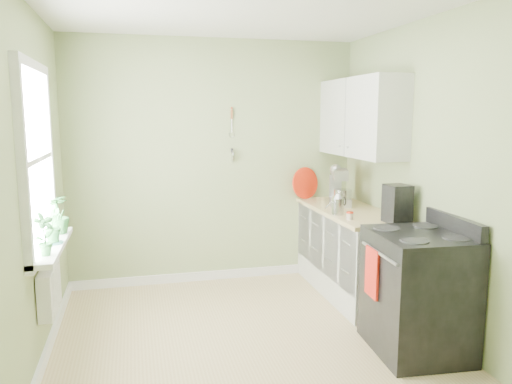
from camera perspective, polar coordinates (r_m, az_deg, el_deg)
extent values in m
cube|color=tan|center=(4.24, -0.50, -17.63)|extent=(3.20, 3.60, 0.02)
cube|color=#98A671|center=(5.60, -4.83, 3.39)|extent=(3.20, 0.02, 2.70)
cube|color=#98A671|center=(3.80, -24.86, -0.01)|extent=(0.02, 3.60, 2.70)
cube|color=#98A671|center=(4.48, 19.93, 1.52)|extent=(0.02, 3.60, 2.70)
cube|color=white|center=(5.37, 10.66, -6.91)|extent=(0.60, 1.60, 0.87)
cube|color=#D7BF83|center=(5.26, 10.70, -2.15)|extent=(0.64, 1.60, 0.04)
cube|color=white|center=(5.32, 11.89, 8.34)|extent=(0.35, 1.40, 0.80)
cube|color=white|center=(4.07, -23.98, 3.42)|extent=(0.02, 1.00, 1.30)
cube|color=white|center=(4.07, -24.32, 13.08)|extent=(0.06, 1.14, 0.07)
cube|color=white|center=(4.18, -23.12, -5.96)|extent=(0.06, 1.14, 0.07)
cube|color=white|center=(4.06, -23.70, 3.43)|extent=(0.04, 1.00, 0.04)
cube|color=white|center=(4.16, -22.31, -5.74)|extent=(0.18, 1.14, 0.04)
cube|color=white|center=(4.21, -22.55, -10.27)|extent=(0.12, 0.50, 0.35)
cylinder|color=#D7BF83|center=(5.58, -2.80, 8.85)|extent=(0.02, 0.02, 0.10)
cylinder|color=silver|center=(5.58, -2.79, 7.61)|extent=(0.01, 0.01, 0.16)
cylinder|color=silver|center=(5.60, -2.76, 4.13)|extent=(0.01, 0.14, 0.14)
cube|color=black|center=(4.24, 17.93, -11.08)|extent=(0.73, 0.84, 0.93)
cube|color=black|center=(4.10, 18.25, -4.74)|extent=(0.73, 0.84, 0.03)
cube|color=black|center=(4.25, 21.73, -3.49)|extent=(0.12, 0.79, 0.15)
cylinder|color=#B2B2B7|center=(3.96, 13.88, -6.80)|extent=(0.07, 0.64, 0.02)
cube|color=#B12014|center=(4.10, 13.10, -8.95)|extent=(0.04, 0.23, 0.39)
cube|color=#B2B2B7|center=(5.44, 9.59, -1.07)|extent=(0.31, 0.38, 0.09)
cube|color=#B2B2B7|center=(5.55, 9.06, 0.72)|extent=(0.15, 0.12, 0.24)
cube|color=#B2B2B7|center=(5.42, 9.58, 2.01)|extent=(0.25, 0.36, 0.11)
sphere|color=#B2B2B7|center=(5.53, 9.10, 2.49)|extent=(0.13, 0.13, 0.13)
cylinder|color=silver|center=(5.38, 9.89, -0.50)|extent=(0.18, 0.18, 0.15)
cylinder|color=silver|center=(4.94, 9.33, -1.63)|extent=(0.12, 0.12, 0.16)
cone|color=silver|center=(4.92, 9.36, -0.45)|extent=(0.12, 0.12, 0.04)
cylinder|color=silver|center=(4.90, 8.40, -1.37)|extent=(0.11, 0.05, 0.08)
cube|color=black|center=(4.68, 15.84, -1.30)|extent=(0.21, 0.23, 0.35)
cylinder|color=black|center=(4.68, 15.47, -2.57)|extent=(0.11, 0.11, 0.12)
cylinder|color=red|center=(5.80, 5.65, 1.02)|extent=(0.37, 0.19, 0.37)
cylinder|color=#C1B09D|center=(4.73, 10.67, -2.75)|extent=(0.06, 0.06, 0.06)
cylinder|color=red|center=(4.72, 10.68, -2.32)|extent=(0.07, 0.07, 0.01)
imported|color=#29672F|center=(3.79, -23.06, -4.46)|extent=(0.20, 0.19, 0.31)
imported|color=#29672F|center=(4.15, -22.26, -3.59)|extent=(0.15, 0.17, 0.27)
imported|color=#29672F|center=(4.45, -21.70, -2.41)|extent=(0.25, 0.25, 0.32)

